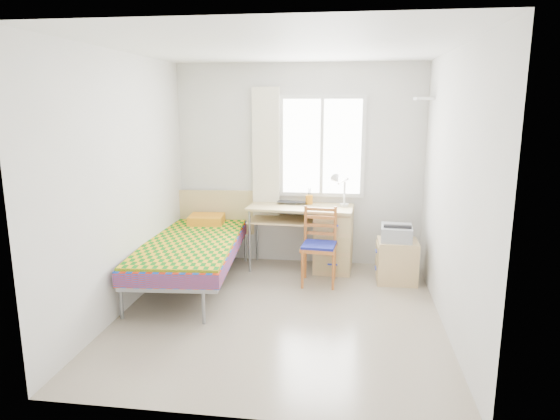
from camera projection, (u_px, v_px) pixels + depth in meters
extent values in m
plane|color=#BCAD93|center=(280.00, 313.00, 5.09)|extent=(3.50, 3.50, 0.00)
plane|color=white|center=(280.00, 47.00, 4.54)|extent=(3.50, 3.50, 0.00)
plane|color=silver|center=(299.00, 165.00, 6.51)|extent=(3.20, 0.00, 3.20)
plane|color=silver|center=(123.00, 184.00, 5.03)|extent=(0.00, 3.50, 3.50)
plane|color=silver|center=(452.00, 192.00, 4.60)|extent=(0.00, 3.50, 3.50)
cube|color=white|center=(322.00, 147.00, 6.40)|extent=(1.10, 0.04, 1.30)
cube|color=white|center=(322.00, 147.00, 6.39)|extent=(1.00, 0.02, 1.20)
cube|color=white|center=(322.00, 147.00, 6.38)|extent=(0.04, 0.02, 1.20)
cube|color=beige|center=(266.00, 154.00, 6.47)|extent=(0.35, 0.05, 1.70)
cube|color=white|center=(424.00, 99.00, 5.79)|extent=(0.20, 0.32, 0.03)
cube|color=gray|center=(192.00, 255.00, 5.78)|extent=(1.16, 2.25, 0.07)
cube|color=red|center=(192.00, 248.00, 5.76)|extent=(1.20, 2.27, 0.15)
cube|color=gold|center=(191.00, 241.00, 5.73)|extent=(1.17, 2.15, 0.03)
cube|color=tan|center=(216.00, 212.00, 6.75)|extent=(1.04, 0.14, 0.60)
cube|color=#FBAC1B|center=(207.00, 219.00, 6.50)|extent=(0.46, 0.40, 0.11)
cylinder|color=gray|center=(121.00, 302.00, 4.93)|extent=(0.04, 0.04, 0.35)
cylinder|color=gray|center=(245.00, 249.00, 6.72)|extent=(0.04, 0.04, 0.35)
cube|color=tan|center=(301.00, 207.00, 6.32)|extent=(1.35, 0.68, 0.03)
cube|color=tan|center=(334.00, 240.00, 6.35)|extent=(0.49, 0.61, 0.79)
cube|color=tan|center=(282.00, 220.00, 6.39)|extent=(0.83, 0.61, 0.02)
cylinder|color=gray|center=(250.00, 242.00, 6.25)|extent=(0.03, 0.03, 0.79)
cylinder|color=gray|center=(257.00, 232.00, 6.73)|extent=(0.03, 0.03, 0.79)
cube|color=#9A5E1D|center=(319.00, 248.00, 5.83)|extent=(0.43, 0.43, 0.04)
cube|color=navy|center=(319.00, 245.00, 5.82)|extent=(0.40, 0.40, 0.04)
cube|color=#9A5E1D|center=(320.00, 221.00, 5.94)|extent=(0.36, 0.06, 0.39)
cylinder|color=#9A5E1D|center=(302.00, 270.00, 5.73)|extent=(0.03, 0.03, 0.44)
cylinder|color=#9A5E1D|center=(335.00, 243.00, 5.97)|extent=(0.04, 0.04, 0.90)
cube|color=tan|center=(397.00, 261.00, 5.94)|extent=(0.47, 0.42, 0.51)
cube|color=tan|center=(377.00, 251.00, 5.95)|extent=(0.01, 0.38, 0.19)
cube|color=tan|center=(376.00, 268.00, 5.99)|extent=(0.01, 0.38, 0.19)
cube|color=#9A9CA1|center=(396.00, 233.00, 5.90)|extent=(0.38, 0.43, 0.17)
cube|color=black|center=(397.00, 226.00, 5.89)|extent=(0.30, 0.35, 0.02)
imported|color=black|center=(291.00, 203.00, 6.41)|extent=(0.39, 0.25, 0.03)
cylinder|color=#FBAC1B|center=(309.00, 200.00, 6.43)|extent=(0.10, 0.10, 0.12)
cylinder|color=white|center=(344.00, 205.00, 6.30)|extent=(0.11, 0.11, 0.03)
cylinder|color=white|center=(344.00, 193.00, 6.26)|extent=(0.02, 0.13, 0.30)
cylinder|color=white|center=(343.00, 181.00, 6.16)|extent=(0.14, 0.26, 0.12)
cone|color=white|center=(336.00, 180.00, 6.06)|extent=(0.16, 0.17, 0.14)
imported|color=gray|center=(284.00, 222.00, 6.43)|extent=(0.24, 0.29, 0.02)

